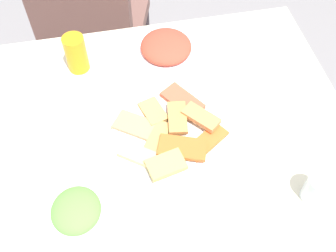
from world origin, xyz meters
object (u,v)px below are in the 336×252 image
dining_table (164,145)px  dining_chair (91,21)px  salad_plate_rice (77,212)px  drinking_glass (318,188)px  pide_platter (173,132)px  salad_plate_greens (166,48)px  soda_can (76,53)px

dining_table → dining_chair: 0.79m
salad_plate_rice → drinking_glass: size_ratio=2.27×
dining_chair → pide_platter: (0.19, -0.77, 0.21)m
dining_table → salad_plate_greens: salad_plate_greens is taller
salad_plate_greens → drinking_glass: 0.64m
dining_chair → drinking_glass: dining_chair is taller
salad_plate_rice → drinking_glass: 0.59m
drinking_glass → salad_plate_rice: bearing=173.4°
dining_table → pide_platter: 0.09m
soda_can → dining_chair: bearing=84.5°
salad_plate_rice → dining_chair: bearing=84.9°
dining_table → salad_plate_greens: 0.33m
dining_table → dining_chair: size_ratio=1.19×
pide_platter → dining_chair: bearing=103.9°
dining_table → soda_can: soda_can is taller
dining_table → salad_plate_greens: size_ratio=4.91×
salad_plate_greens → soda_can: soda_can is taller
salad_plate_rice → soda_can: bearing=85.3°
salad_plate_rice → soda_can: (0.04, 0.50, 0.04)m
dining_table → drinking_glass: bearing=-39.6°
dining_chair → salad_plate_rice: bearing=-95.1°
dining_chair → salad_plate_greens: bearing=-62.3°
drinking_glass → salad_plate_greens: bearing=114.4°
dining_table → pide_platter: (0.02, -0.02, 0.09)m
salad_plate_rice → drinking_glass: bearing=-6.6°
soda_can → drinking_glass: soda_can is taller
dining_table → pide_platter: size_ratio=3.10×
dining_chair → soda_can: size_ratio=7.38×
pide_platter → soda_can: soda_can is taller
pide_platter → salad_plate_greens: 0.33m
drinking_glass → dining_table: bearing=140.4°
pide_platter → salad_plate_greens: salad_plate_greens is taller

